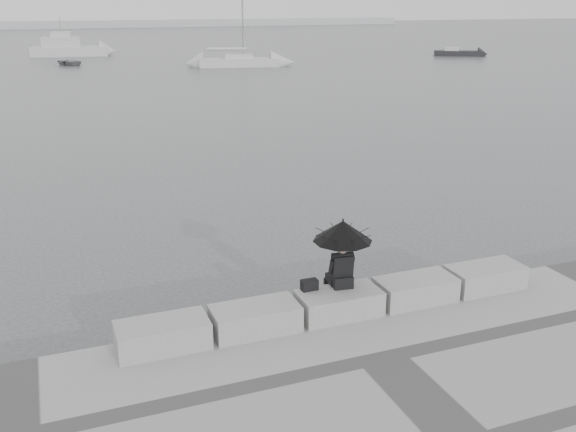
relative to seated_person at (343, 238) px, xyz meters
name	(u,v)px	position (x,y,z in m)	size (l,w,h in m)	color
ground	(328,328)	(-0.14, 0.24, -2.00)	(360.00, 360.00, 0.00)	#3F4143
stone_block_far_left	(163,335)	(-3.54, -0.21, -1.25)	(1.60, 0.80, 0.50)	gray
stone_block_left	(255,319)	(-1.84, -0.21, -1.25)	(1.60, 0.80, 0.50)	gray
stone_block_centre	(339,304)	(-0.14, -0.21, -1.25)	(1.60, 0.80, 0.50)	gray
stone_block_right	(415,290)	(1.56, -0.21, -1.25)	(1.60, 0.80, 0.50)	gray
stone_block_far_right	(485,277)	(3.26, -0.21, -1.25)	(1.60, 0.80, 0.50)	gray
seated_person	(343,238)	(0.00, 0.00, 0.00)	(1.15, 1.15, 1.39)	black
bag	(309,285)	(-0.64, 0.09, -0.90)	(0.32, 0.18, 0.21)	black
distant_landmass	(14,25)	(-8.28, 154.76, -1.10)	(180.00, 8.00, 2.80)	#A9ACAF
sailboat_right	(239,61)	(13.95, 52.28, -1.47)	(8.13, 4.10, 12.90)	silver
motor_cruiser	(70,48)	(-0.85, 71.72, -1.10)	(9.01, 4.31, 4.50)	silver
small_motorboat	(458,53)	(42.12, 55.34, -1.68)	(5.67, 4.19, 1.10)	black
dinghy	(71,62)	(-1.54, 59.77, -1.71)	(3.41, 1.44, 0.58)	gray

